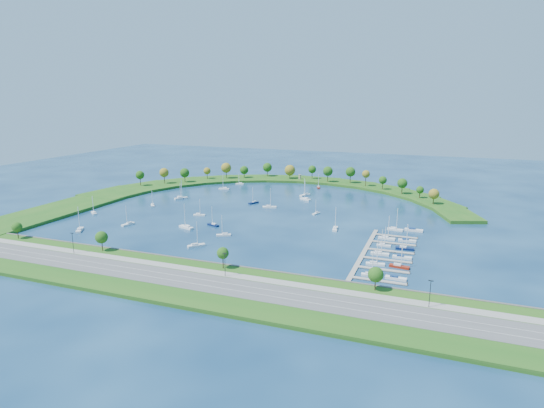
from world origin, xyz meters
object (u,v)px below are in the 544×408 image
(moored_boat_16, at_px, (180,197))
(docked_boat_0, at_px, (370,274))
(docked_boat_1, at_px, (396,278))
(docked_boat_5, at_px, (402,257))
(moored_boat_1, at_px, (80,229))
(moored_boat_5, at_px, (306,199))
(moored_boat_4, at_px, (318,187))
(docked_boat_11, at_px, (414,230))
(moored_boat_2, at_px, (335,228))
(docked_boat_8, at_px, (387,238))
(moored_boat_11, at_px, (94,212))
(moored_boat_15, at_px, (181,198))
(moored_boat_17, at_px, (269,207))
(docked_boat_10, at_px, (395,229))
(docked_boat_4, at_px, (380,253))
(docked_boat_7, at_px, (405,248))
(moored_boat_6, at_px, (316,213))
(moored_boat_8, at_px, (213,224))
(moored_boat_10, at_px, (199,214))
(docked_boat_2, at_px, (375,263))
(docked_boat_9, at_px, (407,240))
(docked_boat_6, at_px, (384,245))
(moored_boat_0, at_px, (224,188))
(moored_boat_9, at_px, (240,183))
(harbor_tower, at_px, (300,177))
(moored_boat_18, at_px, (128,224))
(docked_boat_3, at_px, (399,266))
(moored_boat_12, at_px, (224,234))
(moored_boat_19, at_px, (305,195))
(moored_boat_7, at_px, (196,245))
(moored_boat_13, at_px, (254,202))
(dock_system, at_px, (379,254))
(moored_boat_14, at_px, (186,227))

(moored_boat_16, relative_size, docked_boat_0, 1.02)
(docked_boat_1, xyz_separation_m, docked_boat_5, (-0.00, 27.21, 0.01))
(moored_boat_1, height_order, moored_boat_5, moored_boat_5)
(moored_boat_4, height_order, docked_boat_11, moored_boat_4)
(moored_boat_2, xyz_separation_m, docked_boat_8, (29.74, -7.80, -0.00))
(moored_boat_11, bearing_deg, moored_boat_15, -80.14)
(moored_boat_17, bearing_deg, docked_boat_10, -35.57)
(docked_boat_10, xyz_separation_m, docked_boat_11, (9.95, 2.23, -0.19))
(docked_boat_4, xyz_separation_m, docked_boat_7, (10.49, 12.32, 0.01))
(moored_boat_5, distance_m, moored_boat_6, 41.76)
(moored_boat_4, xyz_separation_m, moored_boat_8, (-27.71, -133.94, -0.01))
(docked_boat_4, bearing_deg, moored_boat_10, 159.79)
(moored_boat_16, xyz_separation_m, docked_boat_2, (157.59, -88.85, 0.02))
(moored_boat_10, bearing_deg, docked_boat_7, -26.04)
(moored_boat_1, relative_size, moored_boat_15, 0.96)
(docked_boat_0, bearing_deg, docked_boat_7, 65.75)
(moored_boat_16, bearing_deg, docked_boat_0, -29.93)
(moored_boat_11, relative_size, docked_boat_9, 1.28)
(moored_boat_6, height_order, docked_boat_6, docked_boat_6)
(moored_boat_2, bearing_deg, moored_boat_0, 45.02)
(moored_boat_6, relative_size, moored_boat_9, 0.93)
(harbor_tower, relative_size, moored_boat_17, 0.31)
(moored_boat_18, height_order, docked_boat_1, moored_boat_18)
(moored_boat_0, distance_m, docked_boat_3, 201.32)
(moored_boat_15, height_order, docked_boat_2, moored_boat_15)
(moored_boat_12, bearing_deg, moored_boat_19, -123.19)
(moored_boat_0, xyz_separation_m, moored_boat_11, (-42.74, -102.58, -0.03))
(moored_boat_7, relative_size, moored_boat_9, 1.26)
(docked_boat_3, relative_size, docked_boat_8, 1.00)
(moored_boat_15, bearing_deg, docked_boat_5, -77.70)
(moored_boat_13, height_order, moored_boat_19, moored_boat_19)
(docked_boat_6, bearing_deg, docked_boat_5, -56.16)
(moored_boat_17, relative_size, docked_boat_9, 1.52)
(docked_boat_7, relative_size, docked_boat_11, 1.30)
(moored_boat_11, bearing_deg, moored_boat_17, -114.60)
(moored_boat_0, bearing_deg, moored_boat_6, 137.97)
(moored_boat_10, bearing_deg, docked_boat_0, -44.24)
(dock_system, distance_m, moored_boat_11, 185.36)
(moored_boat_11, xyz_separation_m, moored_boat_14, (74.13, -8.02, 0.10))
(moored_boat_12, relative_size, docked_boat_7, 0.89)
(harbor_tower, distance_m, docked_boat_0, 224.40)
(moored_boat_9, bearing_deg, moored_boat_17, 113.03)
(moored_boat_0, xyz_separation_m, moored_boat_16, (-15.32, -42.84, -0.03))
(moored_boat_1, height_order, moored_boat_16, moored_boat_1)
(dock_system, height_order, moored_boat_19, moored_boat_19)
(docked_boat_2, xyz_separation_m, docked_boat_9, (10.45, 40.72, -0.24))
(docked_boat_6, bearing_deg, moored_boat_7, -159.39)
(moored_boat_0, relative_size, moored_boat_18, 1.04)
(docked_boat_4, height_order, docked_boat_8, docked_boat_8)
(moored_boat_16, bearing_deg, moored_boat_6, -1.65)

